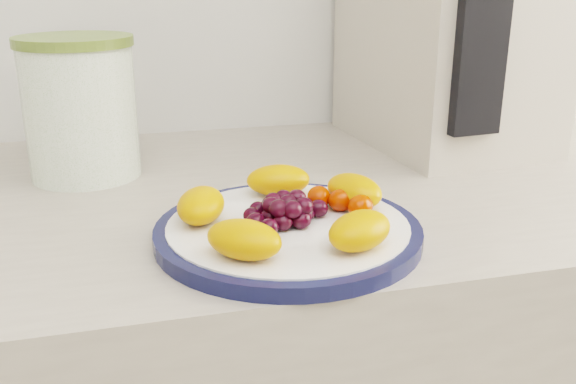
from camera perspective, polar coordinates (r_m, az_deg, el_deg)
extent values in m
cylinder|color=#12173D|center=(0.64, 0.00, -3.60)|extent=(0.27, 0.27, 0.01)
cylinder|color=white|center=(0.64, 0.00, -3.51)|extent=(0.24, 0.24, 0.02)
cylinder|color=#3A6C18|center=(0.86, -17.91, 6.73)|extent=(0.18, 0.18, 0.17)
cylinder|color=olive|center=(0.84, -18.55, 12.62)|extent=(0.19, 0.19, 0.01)
cube|color=beige|center=(1.00, 14.04, 15.31)|extent=(0.25, 0.33, 0.39)
cube|color=black|center=(0.83, 16.96, 14.73)|extent=(0.07, 0.03, 0.29)
ellipsoid|color=orange|center=(0.68, 5.91, 0.14)|extent=(0.07, 0.08, 0.03)
ellipsoid|color=orange|center=(0.71, -0.87, 1.08)|extent=(0.08, 0.05, 0.03)
ellipsoid|color=orange|center=(0.64, -7.75, -1.17)|extent=(0.07, 0.08, 0.03)
ellipsoid|color=orange|center=(0.56, -3.92, -4.23)|extent=(0.08, 0.08, 0.03)
ellipsoid|color=orange|center=(0.58, 6.40, -3.42)|extent=(0.08, 0.08, 0.03)
ellipsoid|color=black|center=(0.63, 0.00, -2.03)|extent=(0.02, 0.02, 0.02)
ellipsoid|color=black|center=(0.64, 1.59, -1.98)|extent=(0.02, 0.02, 0.02)
ellipsoid|color=black|center=(0.65, 0.42, -1.55)|extent=(0.02, 0.02, 0.02)
ellipsoid|color=black|center=(0.64, -1.14, -1.71)|extent=(0.02, 0.02, 0.02)
ellipsoid|color=black|center=(0.63, -1.61, -2.24)|extent=(0.02, 0.02, 0.02)
ellipsoid|color=black|center=(0.62, -0.45, -2.66)|extent=(0.02, 0.02, 0.02)
ellipsoid|color=black|center=(0.62, 1.19, -2.47)|extent=(0.02, 0.02, 0.02)
ellipsoid|color=black|center=(0.65, 2.72, -1.47)|extent=(0.02, 0.02, 0.02)
ellipsoid|color=black|center=(0.66, 1.55, -1.16)|extent=(0.02, 0.02, 0.02)
ellipsoid|color=black|center=(0.67, 0.01, -0.99)|extent=(0.02, 0.02, 0.02)
ellipsoid|color=black|center=(0.66, -1.53, -1.07)|extent=(0.02, 0.02, 0.02)
ellipsoid|color=black|center=(0.65, -2.71, -1.55)|extent=(0.02, 0.02, 0.02)
ellipsoid|color=black|center=(0.63, -3.22, -2.10)|extent=(0.02, 0.02, 0.02)
ellipsoid|color=black|center=(0.62, -2.87, -2.66)|extent=(0.02, 0.02, 0.02)
ellipsoid|color=black|center=(0.60, -1.70, -3.16)|extent=(0.02, 0.02, 0.02)
ellipsoid|color=black|center=(0.63, 0.00, -1.03)|extent=(0.02, 0.02, 0.02)
ellipsoid|color=black|center=(0.64, 0.78, -0.55)|extent=(0.02, 0.02, 0.02)
ellipsoid|color=black|center=(0.64, -0.39, -0.52)|extent=(0.02, 0.02, 0.02)
ellipsoid|color=black|center=(0.64, -1.34, -0.77)|extent=(0.02, 0.02, 0.02)
ellipsoid|color=black|center=(0.62, -1.53, -1.18)|extent=(0.02, 0.02, 0.02)
ellipsoid|color=black|center=(0.61, -0.81, -1.50)|extent=(0.02, 0.02, 0.02)
ellipsoid|color=black|center=(0.61, 0.41, -1.57)|extent=(0.02, 0.02, 0.02)
ellipsoid|color=black|center=(0.62, 1.38, -1.30)|extent=(0.02, 0.02, 0.02)
ellipsoid|color=red|center=(0.67, 4.79, -0.70)|extent=(0.03, 0.03, 0.02)
ellipsoid|color=red|center=(0.68, 6.72, -0.33)|extent=(0.04, 0.03, 0.02)
ellipsoid|color=red|center=(0.65, 6.46, -1.26)|extent=(0.04, 0.04, 0.02)
ellipsoid|color=red|center=(0.67, 2.75, -0.45)|extent=(0.03, 0.04, 0.02)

